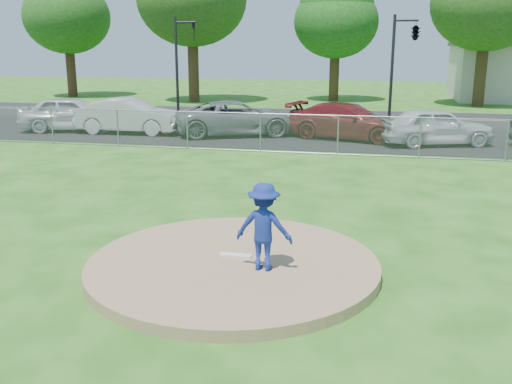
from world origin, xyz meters
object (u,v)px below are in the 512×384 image
(tree_far_left, at_px, (66,6))
(traffic_cone, at_px, (166,128))
(tree_center, at_px, (336,11))
(traffic_signal_center, at_px, (413,34))
(parked_car_silver, at_px, (72,114))
(parked_car_gray, at_px, (237,118))
(traffic_signal_left, at_px, (180,58))
(parked_car_pearl, at_px, (436,126))
(parked_car_white, at_px, (129,116))
(pitcher, at_px, (264,227))
(parked_car_darkred, at_px, (348,121))

(tree_far_left, bearing_deg, traffic_cone, -49.98)
(tree_center, distance_m, traffic_signal_center, 13.12)
(tree_center, distance_m, parked_car_silver, 22.26)
(tree_far_left, height_order, parked_car_gray, tree_far_left)
(traffic_signal_left, distance_m, parked_car_pearl, 15.48)
(tree_far_left, bearing_deg, parked_car_pearl, -33.80)
(parked_car_silver, relative_size, parked_car_gray, 0.88)
(tree_far_left, xyz_separation_m, parked_car_silver, (9.96, -17.50, -6.21))
(tree_center, height_order, parked_car_white, tree_center)
(pitcher, xyz_separation_m, parked_car_gray, (-4.58, 16.25, -0.19))
(traffic_signal_center, relative_size, parked_car_pearl, 1.22)
(traffic_signal_left, bearing_deg, traffic_cone, -77.02)
(parked_car_darkred, bearing_deg, traffic_cone, 109.21)
(parked_car_white, height_order, parked_car_pearl, parked_car_white)
(pitcher, distance_m, parked_car_gray, 16.88)
(tree_far_left, relative_size, parked_car_darkred, 1.98)
(parked_car_darkred, height_order, parked_car_pearl, parked_car_darkred)
(parked_car_silver, bearing_deg, tree_far_left, 14.92)
(traffic_cone, xyz_separation_m, parked_car_silver, (-4.79, 0.07, 0.53))
(tree_far_left, bearing_deg, parked_car_darkred, -36.45)
(parked_car_silver, height_order, parked_car_pearl, parked_car_silver)
(pitcher, relative_size, parked_car_white, 0.32)
(tree_center, bearing_deg, parked_car_white, -113.43)
(traffic_signal_left, xyz_separation_m, parked_car_gray, (4.83, -6.04, -2.57))
(traffic_cone, bearing_deg, traffic_signal_center, 30.33)
(parked_car_white, distance_m, parked_car_darkred, 10.23)
(parked_car_gray, bearing_deg, parked_car_silver, 71.25)
(tree_center, xyz_separation_m, traffic_signal_center, (4.97, -12.00, -1.86))
(tree_center, height_order, parked_car_silver, tree_center)
(traffic_signal_center, bearing_deg, parked_car_white, -153.19)
(traffic_signal_left, height_order, parked_car_white, traffic_signal_left)
(parked_car_silver, bearing_deg, traffic_cone, -105.53)
(traffic_signal_center, distance_m, parked_car_white, 15.07)
(parked_car_white, bearing_deg, parked_car_pearl, -93.37)
(tree_center, height_order, parked_car_gray, tree_center)
(traffic_cone, bearing_deg, tree_far_left, 130.02)
(tree_center, relative_size, traffic_cone, 15.78)
(traffic_signal_center, distance_m, traffic_cone, 13.69)
(tree_far_left, xyz_separation_m, traffic_signal_center, (25.97, -11.00, -2.45))
(tree_far_left, bearing_deg, parked_car_silver, -60.35)
(parked_car_white, xyz_separation_m, parked_car_pearl, (13.87, -0.37, -0.03))
(traffic_cone, bearing_deg, parked_car_silver, 179.19)
(traffic_signal_center, height_order, parked_car_gray, traffic_signal_center)
(parked_car_silver, height_order, parked_car_white, parked_car_silver)
(tree_far_left, xyz_separation_m, parked_car_gray, (18.06, -17.04, -6.27))
(parked_car_silver, height_order, parked_car_gray, parked_car_silver)
(traffic_signal_left, distance_m, parked_car_silver, 7.70)
(parked_car_silver, relative_size, parked_car_white, 1.00)
(tree_far_left, relative_size, tree_center, 1.09)
(parked_car_darkred, bearing_deg, parked_car_silver, 107.80)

